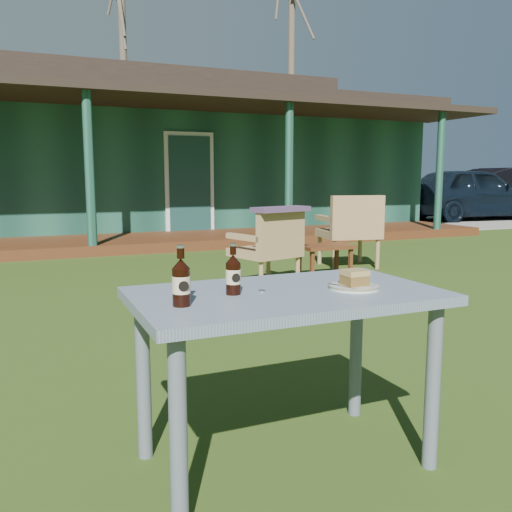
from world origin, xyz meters
name	(u,v)px	position (x,y,z in m)	size (l,w,h in m)	color
ground	(180,349)	(0.00, 0.00, 0.00)	(80.00, 80.00, 0.00)	#334916
pavilion	(64,157)	(0.00, 9.39, 1.61)	(15.80, 8.30, 3.45)	#1C4A39
gravel_strip	(456,218)	(10.50, 8.50, 0.01)	(9.00, 6.00, 0.02)	gray
tree_mid	(124,84)	(3.00, 18.50, 4.75)	(0.28, 0.28, 9.50)	brown
tree_right	(291,70)	(9.50, 17.00, 5.50)	(0.28, 0.28, 11.00)	brown
car_near	(471,194)	(10.33, 7.79, 0.72)	(1.70, 4.23, 1.44)	black
car_far	(512,192)	(12.89, 8.72, 0.72)	(1.52, 4.37, 1.44)	black
cafe_table	(286,316)	(0.00, -1.60, 0.62)	(1.20, 0.70, 0.72)	slate
plate	(354,287)	(0.27, -1.67, 0.73)	(0.20, 0.20, 0.01)	silver
cake_slice	(355,277)	(0.28, -1.66, 0.77)	(0.09, 0.09, 0.06)	brown
fork	(342,286)	(0.21, -1.68, 0.74)	(0.01, 0.14, 0.00)	silver
cola_bottle_near	(233,274)	(-0.21, -1.57, 0.80)	(0.06, 0.06, 0.20)	black
cola_bottle_far	(181,282)	(-0.45, -1.68, 0.81)	(0.06, 0.07, 0.21)	black
bottle_cap	(262,291)	(-0.10, -1.58, 0.72)	(0.03, 0.03, 0.01)	silver
armchair_left	(270,245)	(1.42, 1.61, 0.46)	(0.74, 0.72, 0.82)	#A97F54
armchair_right	(351,227)	(2.95, 2.41, 0.53)	(0.80, 0.76, 0.94)	#A97F54
floral_throw	(281,209)	(1.47, 1.45, 0.84)	(0.64, 0.22, 0.05)	#533A5C
side_table	(325,250)	(2.22, 1.84, 0.34)	(0.60, 0.40, 0.40)	#522913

